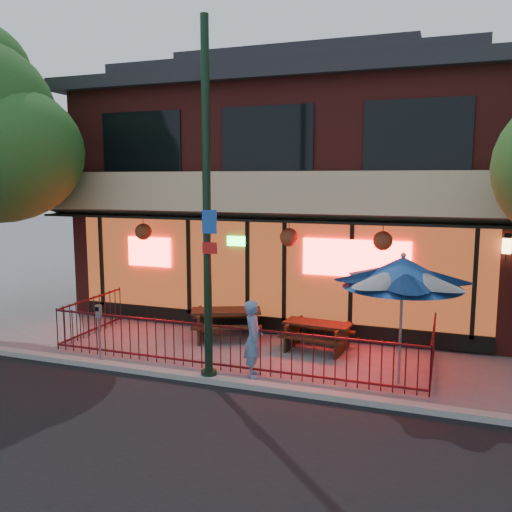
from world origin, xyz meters
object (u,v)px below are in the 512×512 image
Objects in this scene: street_light at (207,224)px; picnic_table_left at (226,319)px; parking_meter_near at (99,325)px; picnic_table_right at (317,332)px; patio_umbrella at (403,272)px; pedestrian at (253,339)px.

street_light reaches higher than picnic_table_left.
picnic_table_left is 3.33m from parking_meter_near.
picnic_table_right is 0.63× the size of patio_umbrella.
picnic_table_right is 1.24× the size of parking_meter_near.
parking_meter_near is at bearing -169.90° from patio_umbrella.
parking_meter_near is at bearing -147.56° from picnic_table_right.
street_light is 4.11m from picnic_table_right.
pedestrian reaches higher than picnic_table_right.
parking_meter_near is (-6.18, -1.10, -1.32)m from patio_umbrella.
picnic_table_left is 5.02m from patio_umbrella.
picnic_table_right is at bearing 32.44° from parking_meter_near.
street_light is at bearing -73.94° from picnic_table_left.
patio_umbrella is 3.23m from pedestrian.
picnic_table_left is at bearing 106.06° from street_light.
pedestrian is at bearing 33.38° from street_light.
picnic_table_right is 4.96m from parking_meter_near.
patio_umbrella is (4.40, -1.68, 1.74)m from picnic_table_left.
picnic_table_left is 1.27× the size of picnic_table_right.
patio_umbrella reaches higher than picnic_table_right.
pedestrian is (0.76, 0.50, -2.36)m from street_light.
patio_umbrella is (3.60, 1.10, -0.92)m from street_light.
parking_meter_near reaches higher than picnic_table_left.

